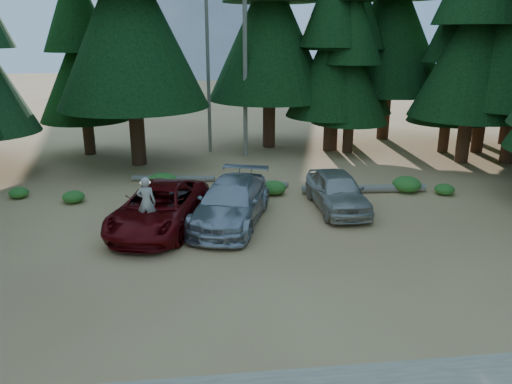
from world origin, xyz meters
The scene contains 20 objects.
ground centered at (0.00, 0.00, 0.00)m, with size 160.00×160.00×0.00m, color #B0764A.
forest_belt_north centered at (0.00, 15.00, 0.00)m, with size 36.00×7.00×22.00m, color black, non-canonical shape.
snag_front centered at (0.80, 14.50, 6.00)m, with size 0.24×0.24×12.00m, color gray.
snag_back centered at (-1.20, 16.00, 5.00)m, with size 0.20×0.20×10.00m, color gray.
mountain_peak centered at (-2.59, 88.23, 12.71)m, with size 48.00×50.00×28.00m.
red_pickup centered at (-3.39, 3.81, 0.79)m, with size 2.61×5.65×1.57m, color #60080B.
silver_minivan_center centered at (-0.75, 4.02, 0.80)m, with size 2.25×5.55×1.61m, color #A5A6AD.
silver_minivan_right centered at (3.60, 5.06, 0.78)m, with size 1.83×4.56×1.55m, color #AEA79B.
frisbee_player centered at (-3.70, 2.64, 1.41)m, with size 0.70×0.53×1.74m.
log_left centered at (-3.16, 9.81, 0.14)m, with size 0.29×0.29×4.01m, color gray.
log_mid centered at (0.60, 8.82, 0.14)m, with size 0.28×0.28×3.39m, color gray.
log_right centered at (5.41, 7.00, 0.18)m, with size 0.36×0.36×5.59m, color gray.
shrub_far_left centered at (-7.20, 7.11, 0.25)m, with size 0.91×0.91×0.50m, color #2B661E.
shrub_left centered at (-2.01, 7.22, 0.23)m, with size 0.84×0.84×0.46m, color #2B661E.
shrub_center_left centered at (-3.59, 8.45, 0.39)m, with size 1.42×1.42×0.78m, color #2B661E.
shrub_center_right centered at (-0.49, 8.27, 0.28)m, with size 1.01×1.01×0.56m, color #2B661E.
shrub_right centered at (1.36, 7.27, 0.30)m, with size 1.08×1.08×0.60m, color #2B661E.
shrub_far_right centered at (7.35, 6.94, 0.35)m, with size 1.27×1.27×0.70m, color #2B661E.
shrub_edge_west centered at (-9.71, 8.04, 0.23)m, with size 0.83×0.83×0.46m, color #2B661E.
shrub_edge_east centered at (8.86, 6.35, 0.24)m, with size 0.86×0.86×0.47m, color #2B661E.
Camera 1 is at (-1.86, -13.57, 6.85)m, focal length 35.00 mm.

